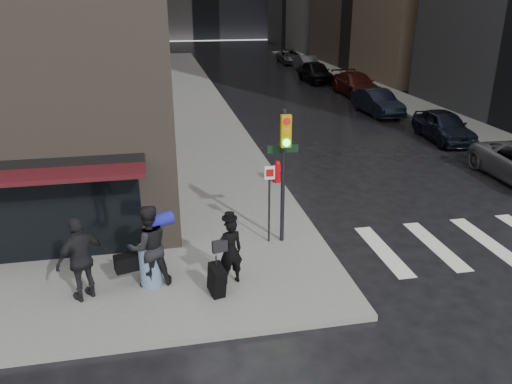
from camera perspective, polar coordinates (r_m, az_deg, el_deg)
ground at (r=12.57m, az=1.43°, el=-10.31°), size 140.00×140.00×0.00m
sidewalk_left at (r=38.05m, az=-7.63°, el=11.46°), size 4.00×50.00×0.15m
sidewalk_right at (r=41.17m, az=11.88°, el=11.95°), size 3.00×50.00×0.15m
crosswalk at (r=16.49m, az=27.04°, el=-4.69°), size 8.50×3.00×0.01m
man_overcoat at (r=11.84m, az=-3.29°, el=-7.31°), size 0.96×1.13×1.87m
man_jeans at (r=11.99m, az=-12.21°, el=-6.07°), size 1.49×1.01×2.05m
man_greycoat at (r=11.90m, az=-19.32°, el=-7.22°), size 1.25×1.08×2.01m
traffic_light at (r=13.26m, az=3.09°, el=3.68°), size 0.94×0.43×3.75m
fire_hydrant at (r=18.54m, az=2.44°, el=2.26°), size 0.47×0.36×0.81m
parked_car_1 at (r=26.08m, az=20.67°, el=7.09°), size 2.01×4.39×1.46m
parked_car_2 at (r=30.91m, az=13.70°, el=9.94°), size 1.76×4.46×1.44m
parked_car_3 at (r=36.78m, az=11.37°, el=11.99°), size 2.27×5.37×1.55m
parked_car_4 at (r=42.01m, az=6.84°, el=13.47°), size 2.02×4.86×1.64m
parked_car_5 at (r=48.06m, az=5.89°, el=14.38°), size 1.74×4.40×1.43m
parked_car_6 at (r=53.84m, az=3.98°, el=15.16°), size 2.32×4.87×1.34m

